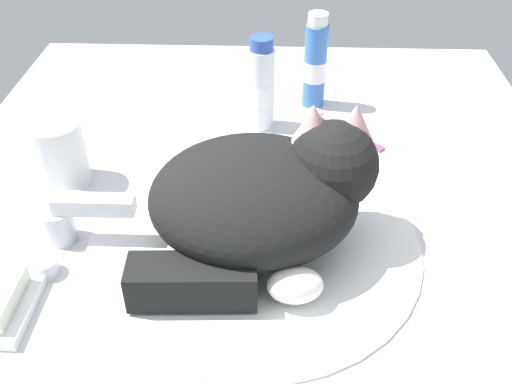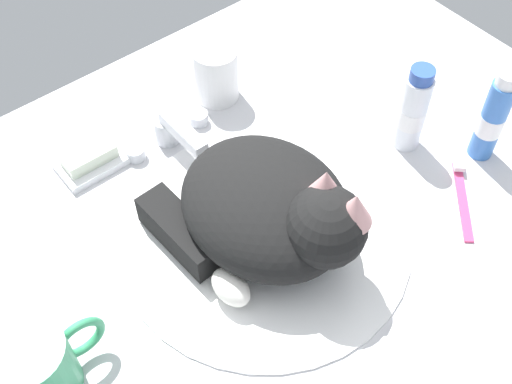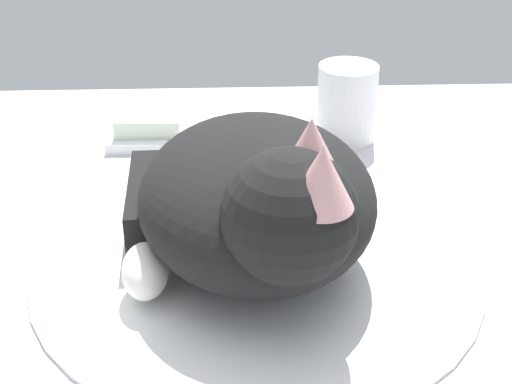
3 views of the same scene
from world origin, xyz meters
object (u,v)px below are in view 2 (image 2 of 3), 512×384
object	(u,v)px
rinse_cup	(216,74)
toothbrush	(462,194)
coffee_mug	(36,365)
cat	(272,211)
faucet	(172,132)
mouthwash_bottle	(493,118)
soap_bar	(88,155)
toothpaste_bottle	(414,112)

from	to	relation	value
rinse_cup	toothbrush	distance (cm)	39.00
coffee_mug	rinse_cup	world-z (taller)	coffee_mug
cat	coffee_mug	world-z (taller)	cat
rinse_cup	toothbrush	xyz separation A→B (cm)	(13.81, -36.28, -3.81)
cat	toothbrush	distance (cm)	27.60
faucet	toothbrush	world-z (taller)	faucet
coffee_mug	rinse_cup	distance (cm)	48.56
mouthwash_bottle	coffee_mug	bearing A→B (deg)	172.74
cat	faucet	bearing A→B (deg)	89.91
cat	soap_bar	bearing A→B (deg)	113.21
mouthwash_bottle	toothbrush	distance (cm)	10.87
soap_bar	toothbrush	size ratio (longest dim) A/B	0.67
cat	soap_bar	xyz separation A→B (cm)	(-11.11, 25.90, -4.76)
rinse_cup	mouthwash_bottle	xyz separation A→B (cm)	(21.91, -32.69, 2.48)
faucet	cat	size ratio (longest dim) A/B	0.54
coffee_mug	toothpaste_bottle	xyz separation A→B (cm)	(56.95, -0.47, 1.95)
faucet	rinse_cup	bearing A→B (deg)	21.13
soap_bar	rinse_cup	bearing A→B (deg)	0.58
coffee_mug	toothbrush	bearing A→B (deg)	-11.89
mouthwash_bottle	toothbrush	bearing A→B (deg)	-156.09
toothpaste_bottle	cat	bearing A→B (deg)	-177.58
rinse_cup	mouthwash_bottle	bearing A→B (deg)	-56.17
mouthwash_bottle	toothpaste_bottle	bearing A→B (deg)	131.82
faucet	rinse_cup	world-z (taller)	rinse_cup
faucet	coffee_mug	xyz separation A→B (cm)	(-30.90, -20.30, 1.72)
cat	mouthwash_bottle	size ratio (longest dim) A/B	1.75
toothpaste_bottle	toothbrush	bearing A→B (deg)	-96.31
toothpaste_bottle	soap_bar	bearing A→B (deg)	146.30
faucet	toothbrush	xyz separation A→B (cm)	(24.81, -32.03, -2.18)
soap_bar	mouthwash_bottle	distance (cm)	54.91
faucet	mouthwash_bottle	distance (cm)	43.69
rinse_cup	soap_bar	distance (cm)	22.24
mouthwash_bottle	soap_bar	bearing A→B (deg)	143.61
toothbrush	toothpaste_bottle	bearing A→B (deg)	83.69
coffee_mug	mouthwash_bottle	world-z (taller)	mouthwash_bottle
rinse_cup	toothbrush	bearing A→B (deg)	-69.17
coffee_mug	mouthwash_bottle	xyz separation A→B (cm)	(63.81, -8.13, 2.39)
cat	toothbrush	size ratio (longest dim) A/B	2.38
faucet	coffee_mug	world-z (taller)	coffee_mug
soap_bar	mouthwash_bottle	size ratio (longest dim) A/B	0.49
faucet	cat	bearing A→B (deg)	-90.09
coffee_mug	toothbrush	size ratio (longest dim) A/B	1.17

